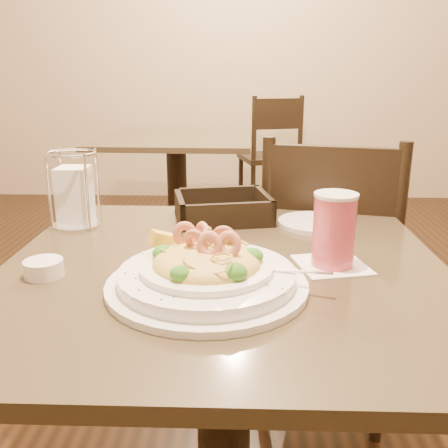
{
  "coord_description": "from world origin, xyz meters",
  "views": [
    {
      "loc": [
        0.03,
        -0.94,
        1.11
      ],
      "look_at": [
        0.0,
        0.02,
        0.81
      ],
      "focal_mm": 40.0,
      "sensor_mm": 36.0,
      "label": 1
    }
  ],
  "objects_px": {
    "main_table": "(224,363)",
    "drink_glass": "(334,231)",
    "bread_basket": "(223,211)",
    "butter_ramekin": "(44,268)",
    "background_table": "(177,174)",
    "dining_chair_near": "(329,271)",
    "dining_chair_far": "(271,152)",
    "pasta_bowl": "(207,271)",
    "side_plate": "(314,223)",
    "napkin_caddy": "(75,194)"
  },
  "relations": [
    {
      "from": "dining_chair_far",
      "to": "pasta_bowl",
      "type": "height_order",
      "value": "dining_chair_far"
    },
    {
      "from": "background_table",
      "to": "dining_chair_far",
      "type": "bearing_deg",
      "value": 54.38
    },
    {
      "from": "butter_ramekin",
      "to": "dining_chair_near",
      "type": "bearing_deg",
      "value": 42.65
    },
    {
      "from": "main_table",
      "to": "background_table",
      "type": "relative_size",
      "value": 0.97
    },
    {
      "from": "dining_chair_near",
      "to": "drink_glass",
      "type": "relative_size",
      "value": 5.85
    },
    {
      "from": "drink_glass",
      "to": "butter_ramekin",
      "type": "bearing_deg",
      "value": -172.66
    },
    {
      "from": "bread_basket",
      "to": "napkin_caddy",
      "type": "bearing_deg",
      "value": -169.12
    },
    {
      "from": "side_plate",
      "to": "background_table",
      "type": "bearing_deg",
      "value": 108.2
    },
    {
      "from": "pasta_bowl",
      "to": "drink_glass",
      "type": "height_order",
      "value": "drink_glass"
    },
    {
      "from": "main_table",
      "to": "drink_glass",
      "type": "bearing_deg",
      "value": 0.22
    },
    {
      "from": "dining_chair_far",
      "to": "napkin_caddy",
      "type": "height_order",
      "value": "dining_chair_far"
    },
    {
      "from": "background_table",
      "to": "butter_ramekin",
      "type": "distance_m",
      "value": 2.12
    },
    {
      "from": "dining_chair_near",
      "to": "dining_chair_far",
      "type": "xyz_separation_m",
      "value": [
        -0.05,
        2.37,
        0.0
      ]
    },
    {
      "from": "pasta_bowl",
      "to": "background_table",
      "type": "bearing_deg",
      "value": 98.71
    },
    {
      "from": "dining_chair_far",
      "to": "bread_basket",
      "type": "relative_size",
      "value": 3.4
    },
    {
      "from": "side_plate",
      "to": "butter_ramekin",
      "type": "distance_m",
      "value": 0.66
    },
    {
      "from": "dining_chair_far",
      "to": "napkin_caddy",
      "type": "distance_m",
      "value": 2.75
    },
    {
      "from": "background_table",
      "to": "napkin_caddy",
      "type": "height_order",
      "value": "napkin_caddy"
    },
    {
      "from": "drink_glass",
      "to": "pasta_bowl",
      "type": "bearing_deg",
      "value": -154.24
    },
    {
      "from": "background_table",
      "to": "dining_chair_far",
      "type": "distance_m",
      "value": 1.07
    },
    {
      "from": "main_table",
      "to": "bread_basket",
      "type": "bearing_deg",
      "value": 92.4
    },
    {
      "from": "main_table",
      "to": "napkin_caddy",
      "type": "xyz_separation_m",
      "value": [
        -0.38,
        0.25,
        0.31
      ]
    },
    {
      "from": "dining_chair_far",
      "to": "side_plate",
      "type": "relative_size",
      "value": 5.07
    },
    {
      "from": "background_table",
      "to": "pasta_bowl",
      "type": "distance_m",
      "value": 2.19
    },
    {
      "from": "pasta_bowl",
      "to": "drink_glass",
      "type": "xyz_separation_m",
      "value": [
        0.24,
        0.12,
        0.04
      ]
    },
    {
      "from": "bread_basket",
      "to": "butter_ramekin",
      "type": "bearing_deg",
      "value": -129.74
    },
    {
      "from": "drink_glass",
      "to": "background_table",
      "type": "bearing_deg",
      "value": 105.78
    },
    {
      "from": "dining_chair_far",
      "to": "main_table",
      "type": "bearing_deg",
      "value": 69.8
    },
    {
      "from": "drink_glass",
      "to": "dining_chair_far",
      "type": "bearing_deg",
      "value": 89.01
    },
    {
      "from": "main_table",
      "to": "dining_chair_far",
      "type": "xyz_separation_m",
      "value": [
        0.27,
        2.9,
        -0.0
      ]
    },
    {
      "from": "background_table",
      "to": "dining_chair_far",
      "type": "xyz_separation_m",
      "value": [
        0.62,
        0.87,
        -0.0
      ]
    },
    {
      "from": "butter_ramekin",
      "to": "napkin_caddy",
      "type": "bearing_deg",
      "value": 96.88
    },
    {
      "from": "main_table",
      "to": "butter_ramekin",
      "type": "bearing_deg",
      "value": -168.21
    },
    {
      "from": "bread_basket",
      "to": "drink_glass",
      "type": "bearing_deg",
      "value": -54.28
    },
    {
      "from": "main_table",
      "to": "dining_chair_far",
      "type": "height_order",
      "value": "dining_chair_far"
    },
    {
      "from": "napkin_caddy",
      "to": "pasta_bowl",
      "type": "bearing_deg",
      "value": -46.27
    },
    {
      "from": "dining_chair_near",
      "to": "napkin_caddy",
      "type": "height_order",
      "value": "dining_chair_near"
    },
    {
      "from": "main_table",
      "to": "pasta_bowl",
      "type": "bearing_deg",
      "value": -102.76
    },
    {
      "from": "main_table",
      "to": "pasta_bowl",
      "type": "xyz_separation_m",
      "value": [
        -0.03,
        -0.12,
        0.26
      ]
    },
    {
      "from": "background_table",
      "to": "butter_ramekin",
      "type": "relative_size",
      "value": 12.49
    },
    {
      "from": "main_table",
      "to": "napkin_caddy",
      "type": "height_order",
      "value": "napkin_caddy"
    },
    {
      "from": "pasta_bowl",
      "to": "napkin_caddy",
      "type": "xyz_separation_m",
      "value": [
        -0.35,
        0.37,
        0.05
      ]
    },
    {
      "from": "bread_basket",
      "to": "butter_ramekin",
      "type": "xyz_separation_m",
      "value": [
        -0.33,
        -0.39,
        -0.01
      ]
    },
    {
      "from": "dining_chair_near",
      "to": "bread_basket",
      "type": "relative_size",
      "value": 3.4
    },
    {
      "from": "background_table",
      "to": "napkin_caddy",
      "type": "relative_size",
      "value": 4.86
    },
    {
      "from": "main_table",
      "to": "drink_glass",
      "type": "relative_size",
      "value": 5.66
    },
    {
      "from": "background_table",
      "to": "side_plate",
      "type": "distance_m",
      "value": 1.86
    },
    {
      "from": "main_table",
      "to": "napkin_caddy",
      "type": "distance_m",
      "value": 0.55
    },
    {
      "from": "dining_chair_far",
      "to": "pasta_bowl",
      "type": "distance_m",
      "value": 3.05
    },
    {
      "from": "bread_basket",
      "to": "side_plate",
      "type": "height_order",
      "value": "bread_basket"
    }
  ]
}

